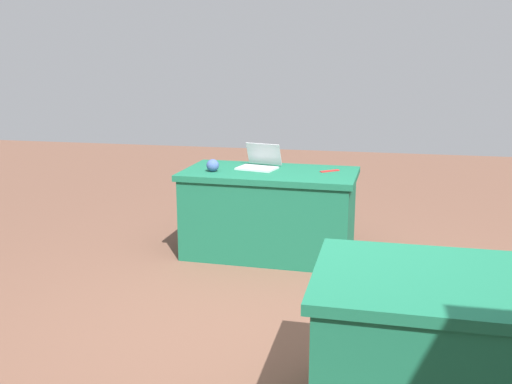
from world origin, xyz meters
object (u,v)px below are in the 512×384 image
(table_mid_right, at_px, (511,360))
(laptop_silver, at_px, (259,164))
(scissors_red, at_px, (330,171))
(yarn_ball, at_px, (213,165))
(table_foreground, at_px, (270,212))

(table_mid_right, bearing_deg, laptop_silver, -54.87)
(scissors_red, bearing_deg, table_mid_right, 73.80)
(yarn_ball, distance_m, scissors_red, 0.98)
(laptop_silver, distance_m, scissors_red, 0.61)
(yarn_ball, height_order, scissors_red, yarn_ball)
(table_foreground, relative_size, table_mid_right, 0.84)
(yarn_ball, bearing_deg, laptop_silver, -147.14)
(table_foreground, relative_size, laptop_silver, 3.95)
(laptop_silver, xyz_separation_m, yarn_ball, (0.35, 0.23, 0.01))
(table_foreground, height_order, laptop_silver, laptop_silver)
(table_mid_right, height_order, laptop_silver, laptop_silver)
(laptop_silver, relative_size, yarn_ball, 3.57)
(table_foreground, distance_m, laptop_silver, 0.43)
(yarn_ball, bearing_deg, scissors_red, -167.52)
(scissors_red, bearing_deg, yarn_ball, -27.55)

